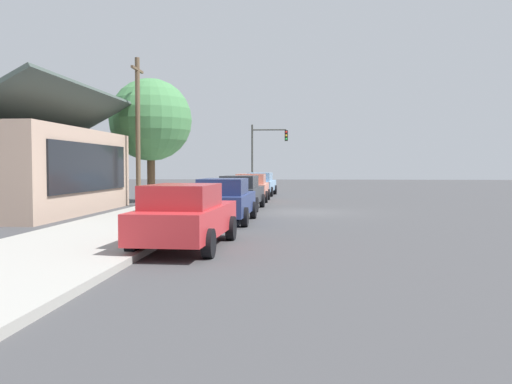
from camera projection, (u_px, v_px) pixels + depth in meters
ground_plane at (300, 212)px, 24.07m from camera, size 120.00×120.00×0.00m
sidewalk_curb at (175, 210)px, 24.50m from camera, size 60.00×4.20×0.16m
car_cherry at (186, 215)px, 13.45m from camera, size 4.89×2.08×1.59m
car_navy at (225, 200)px, 19.64m from camera, size 4.81×2.01×1.59m
car_charcoal at (241, 192)px, 25.51m from camera, size 4.76×2.06×1.59m
car_coral at (251, 187)px, 31.62m from camera, size 4.35×2.01×1.59m
car_skyblue at (261, 184)px, 37.95m from camera, size 4.92×2.12×1.59m
storefront_building at (21, 168)px, 23.51m from camera, size 10.96×6.54×5.39m
shade_tree at (151, 120)px, 30.51m from camera, size 4.58×4.58×6.90m
traffic_light_main at (266, 147)px, 41.69m from camera, size 0.37×2.79×5.20m
utility_pole_wooden at (138, 129)px, 27.71m from camera, size 1.80×0.24×7.50m
fire_hydrant_red at (226, 193)px, 31.15m from camera, size 0.22×0.22×0.71m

